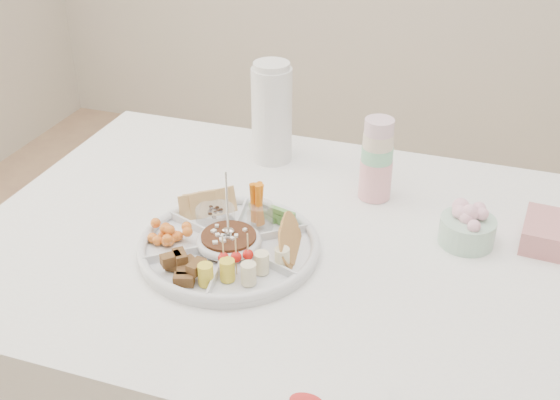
% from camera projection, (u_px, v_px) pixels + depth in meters
% --- Properties ---
extents(dining_table, '(1.52, 1.02, 0.76)m').
position_uv_depth(dining_table, '(313.00, 372.00, 1.72)').
color(dining_table, white).
rests_on(dining_table, floor).
extents(party_tray, '(0.49, 0.49, 0.04)m').
position_uv_depth(party_tray, '(229.00, 244.00, 1.48)').
color(party_tray, white).
rests_on(party_tray, dining_table).
extents(bean_dip, '(0.15, 0.15, 0.04)m').
position_uv_depth(bean_dip, '(229.00, 241.00, 1.48)').
color(bean_dip, '#5A3116').
rests_on(bean_dip, party_tray).
extents(tortillas, '(0.13, 0.13, 0.06)m').
position_uv_depth(tortillas, '(290.00, 241.00, 1.45)').
color(tortillas, '#C66C30').
rests_on(tortillas, party_tray).
extents(carrot_cucumber, '(0.15, 0.15, 0.10)m').
position_uv_depth(carrot_cucumber, '(269.00, 203.00, 1.55)').
color(carrot_cucumber, orange).
rests_on(carrot_cucumber, party_tray).
extents(pita_raisins, '(0.16, 0.16, 0.07)m').
position_uv_depth(pita_raisins, '(212.00, 206.00, 1.58)').
color(pita_raisins, tan).
rests_on(pita_raisins, party_tray).
extents(cherries, '(0.13, 0.13, 0.04)m').
position_uv_depth(cherries, '(169.00, 233.00, 1.49)').
color(cherries, orange).
rests_on(cherries, party_tray).
extents(granola_chunks, '(0.14, 0.14, 0.05)m').
position_uv_depth(granola_chunks, '(184.00, 267.00, 1.39)').
color(granola_chunks, brown).
rests_on(granola_chunks, party_tray).
extents(banana_tomato, '(0.13, 0.13, 0.08)m').
position_uv_depth(banana_tomato, '(248.00, 264.00, 1.36)').
color(banana_tomato, '#D7CB6C').
rests_on(banana_tomato, party_tray).
extents(cup_stack, '(0.10, 0.10, 0.21)m').
position_uv_depth(cup_stack, '(377.00, 157.00, 1.65)').
color(cup_stack, white).
rests_on(cup_stack, dining_table).
extents(thermos, '(0.13, 0.13, 0.27)m').
position_uv_depth(thermos, '(272.00, 112.00, 1.80)').
color(thermos, silver).
rests_on(thermos, dining_table).
extents(flower_bowl, '(0.12, 0.12, 0.09)m').
position_uv_depth(flower_bowl, '(468.00, 225.00, 1.50)').
color(flower_bowl, '#B0CCBA').
rests_on(flower_bowl, dining_table).
extents(placemat, '(0.33, 0.16, 0.01)m').
position_uv_depth(placemat, '(289.00, 400.00, 1.13)').
color(placemat, white).
rests_on(placemat, dining_table).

